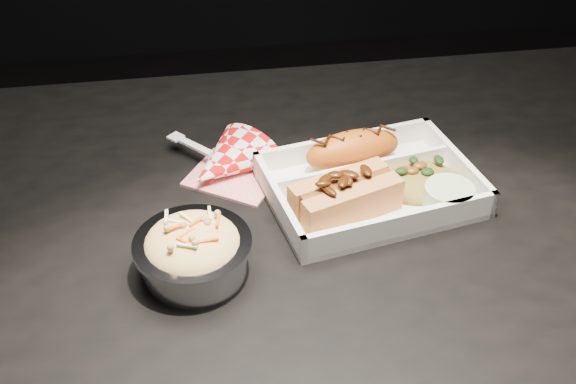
# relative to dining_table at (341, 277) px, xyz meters

# --- Properties ---
(dining_table) EXTENTS (1.20, 0.80, 0.75)m
(dining_table) POSITION_rel_dining_table_xyz_m (0.00, 0.00, 0.00)
(dining_table) COLOR black
(dining_table) RESTS_ON ground
(food_tray) EXTENTS (0.28, 0.22, 0.04)m
(food_tray) POSITION_rel_dining_table_xyz_m (0.04, 0.05, 0.10)
(food_tray) COLOR white
(food_tray) RESTS_ON dining_table
(fried_pastry) EXTENTS (0.14, 0.07, 0.05)m
(fried_pastry) POSITION_rel_dining_table_xyz_m (0.03, 0.10, 0.12)
(fried_pastry) COLOR #BD5412
(fried_pastry) RESTS_ON food_tray
(hotdog) EXTENTS (0.14, 0.10, 0.06)m
(hotdog) POSITION_rel_dining_table_xyz_m (0.00, 0.01, 0.12)
(hotdog) COLOR #CF8446
(hotdog) RESTS_ON food_tray
(fried_rice_mound) EXTENTS (0.12, 0.10, 0.03)m
(fried_rice_mound) POSITION_rel_dining_table_xyz_m (0.11, 0.05, 0.11)
(fried_rice_mound) COLOR olive
(fried_rice_mound) RESTS_ON food_tray
(cupcake_liner) EXTENTS (0.06, 0.06, 0.03)m
(cupcake_liner) POSITION_rel_dining_table_xyz_m (0.13, 0.00, 0.11)
(cupcake_liner) COLOR #B6CE9C
(cupcake_liner) RESTS_ON food_tray
(foil_coleslaw_cup) EXTENTS (0.13, 0.13, 0.07)m
(foil_coleslaw_cup) POSITION_rel_dining_table_xyz_m (-0.18, -0.06, 0.12)
(foil_coleslaw_cup) COLOR silver
(foil_coleslaw_cup) RESTS_ON dining_table
(napkin_fork) EXTENTS (0.15, 0.16, 0.10)m
(napkin_fork) POSITION_rel_dining_table_xyz_m (-0.13, 0.12, 0.11)
(napkin_fork) COLOR red
(napkin_fork) RESTS_ON dining_table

